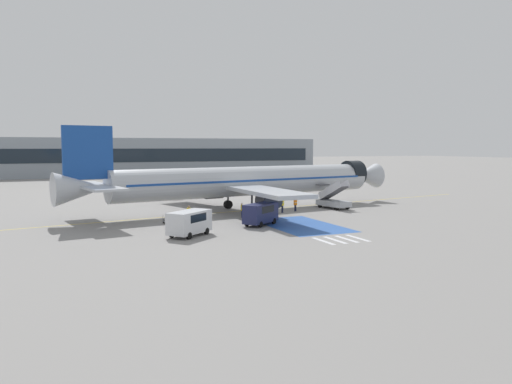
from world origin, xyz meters
name	(u,v)px	position (x,y,z in m)	size (l,w,h in m)	color
ground_plane	(260,211)	(0.00, 0.00, 0.00)	(600.00, 600.00, 0.00)	gray
apron_leadline_yellow	(251,210)	(-0.91, 0.84, 0.00)	(0.20, 81.01, 0.01)	gold
apron_stand_patch_blue	(301,225)	(-0.91, -12.73, 0.00)	(6.86, 12.24, 0.01)	#2856A8
apron_walkway_bar_0	(323,241)	(-3.31, -21.31, 0.00)	(0.44, 3.60, 0.01)	silver
apron_walkway_bar_1	(335,240)	(-2.11, -21.31, 0.00)	(0.44, 3.60, 0.01)	silver
apron_walkway_bar_2	(347,239)	(-0.91, -21.31, 0.00)	(0.44, 3.60, 0.01)	silver
apron_walkway_bar_3	(358,238)	(0.29, -21.31, 0.00)	(0.44, 3.60, 0.01)	silver
airliner	(247,181)	(-1.50, 0.74, 3.78)	(46.75, 31.82, 10.44)	#B7BCC4
boarding_stairs_forward	(333,201)	(9.85, -1.87, 0.98)	(2.95, 5.47, 3.92)	#ADB2BA
fuel_tanker	(171,186)	(-6.16, 22.54, 1.74)	(3.68, 9.33, 3.45)	#38383D
service_van_0	(261,212)	(-4.76, -11.01, 1.35)	(4.71, 4.09, 2.28)	#1E234C
service_van_1	(189,221)	(-13.38, -14.29, 1.38)	(4.82, 4.46, 2.32)	silver
baggage_cart	(172,222)	(-13.15, -6.76, 0.26)	(1.61, 2.66, 0.87)	gray
ground_crew_0	(242,209)	(-4.56, -5.14, 0.98)	(0.35, 0.48, 1.71)	#191E38
ground_crew_1	(189,213)	(-11.12, -6.03, 1.05)	(0.43, 0.49, 1.81)	black
ground_crew_2	(282,204)	(1.69, -3.09, 1.08)	(0.49, 0.41, 1.85)	#191E38
ground_crew_3	(295,204)	(3.88, -2.40, 0.94)	(0.48, 0.35, 1.64)	#191E38
terminal_building	(82,157)	(-15.41, 86.38, 5.30)	(138.35, 12.10, 10.59)	#89939E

